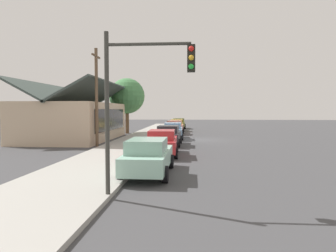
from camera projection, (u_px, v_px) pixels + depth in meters
ground_plane at (201, 140)px, 28.13m from camera, size 120.00×120.00×0.00m
sidewalk_curb at (142, 139)px, 28.54m from camera, size 60.00×4.20×0.16m
car_seafoam at (149, 156)px, 12.87m from camera, size 4.71×1.98×1.59m
car_cherry at (162, 142)px, 18.41m from camera, size 4.48×2.05×1.59m
car_charcoal at (169, 135)px, 23.74m from camera, size 4.50×2.02×1.59m
car_skyblue at (173, 131)px, 29.06m from camera, size 4.95×2.09×1.59m
car_coral at (175, 127)px, 34.79m from camera, size 4.74×2.08×1.59m
car_mustard at (177, 125)px, 39.89m from camera, size 4.85×2.06×1.59m
car_olive at (179, 123)px, 45.29m from camera, size 4.53×2.04×1.59m
storefront_building at (75, 120)px, 28.49m from camera, size 12.66×7.24×5.45m
shade_tree at (127, 96)px, 35.74m from camera, size 4.23×4.23×6.61m
traffic_light_main at (141, 87)px, 9.15m from camera, size 0.37×2.79×5.20m
utility_pole_wooden at (97, 95)px, 22.88m from camera, size 1.80×0.24×7.50m
fire_hydrant_red at (142, 145)px, 19.58m from camera, size 0.22×0.22×0.71m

